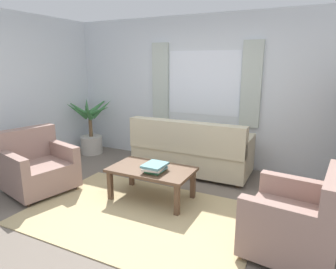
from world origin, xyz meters
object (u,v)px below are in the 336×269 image
object	(u,v)px
coffee_table	(152,172)
book_stack_on_table	(155,167)
couch	(191,152)
armchair_left	(37,167)
armchair_right	(299,221)
potted_plant	(91,131)

from	to	relation	value
coffee_table	book_stack_on_table	bearing A→B (deg)	-38.77
couch	armchair_left	size ratio (longest dim) A/B	1.88
couch	armchair_right	xyz separation A→B (m)	(1.71, -1.55, -0.01)
couch	armchair_right	size ratio (longest dim) A/B	2.05
armchair_right	couch	bearing A→B (deg)	-125.58
armchair_left	coffee_table	size ratio (longest dim) A/B	0.92
coffee_table	book_stack_on_table	distance (m)	0.17
coffee_table	potted_plant	bearing A→B (deg)	148.85
potted_plant	armchair_right	bearing A→B (deg)	-23.36
armchair_right	coffee_table	size ratio (longest dim) A/B	0.84
couch	armchair_left	xyz separation A→B (m)	(-1.72, -1.59, -0.01)
armchair_left	armchair_right	xyz separation A→B (m)	(3.43, 0.04, 0.00)
book_stack_on_table	potted_plant	xyz separation A→B (m)	(-2.21, 1.36, -0.03)
couch	coffee_table	size ratio (longest dim) A/B	1.73
armchair_right	book_stack_on_table	xyz separation A→B (m)	(-1.72, 0.34, 0.14)
armchair_right	coffee_table	distance (m)	1.87
potted_plant	coffee_table	bearing A→B (deg)	-31.15
coffee_table	potted_plant	world-z (taller)	potted_plant
couch	potted_plant	xyz separation A→B (m)	(-2.22, 0.15, 0.10)
potted_plant	couch	bearing A→B (deg)	-3.81
armchair_right	potted_plant	world-z (taller)	potted_plant
armchair_left	armchair_right	bearing A→B (deg)	-75.38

